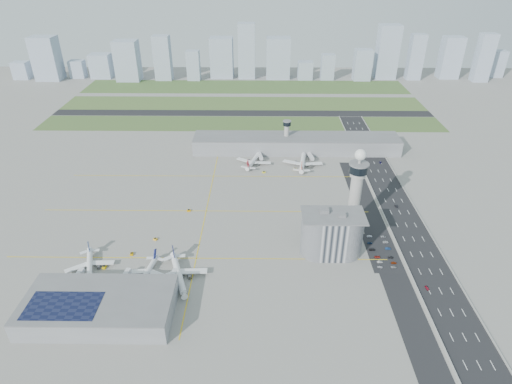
{
  "coord_description": "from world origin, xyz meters",
  "views": [
    {
      "loc": [
        3.48,
        -259.12,
        184.54
      ],
      "look_at": [
        0.0,
        35.0,
        15.0
      ],
      "focal_mm": 30.0,
      "sensor_mm": 36.0,
      "label": 1
    }
  ],
  "objects_px": {
    "car_lot_2": "(377,257)",
    "car_lot_9": "(388,248)",
    "tug_1": "(132,254)",
    "car_lot_4": "(370,243)",
    "control_tower": "(356,187)",
    "car_lot_1": "(380,262)",
    "car_hw_2": "(381,162)",
    "car_lot_0": "(380,267)",
    "car_hw_1": "(396,206)",
    "airplane_far_a": "(254,158)",
    "tug_0": "(104,267)",
    "admin_building": "(332,234)",
    "tug_5": "(295,169)",
    "secondary_tower": "(287,133)",
    "car_lot_10": "(386,242)",
    "tug_2": "(155,239)",
    "car_lot_5": "(369,236)",
    "tug_3": "(189,210)",
    "car_lot_6": "(394,267)",
    "jet_bridge_far_0": "(259,154)",
    "jet_bridge_near_1": "(120,286)",
    "car_lot_11": "(383,237)",
    "airplane_near_c": "(178,272)",
    "airplane_far_b": "(303,159)",
    "car_lot_8": "(391,257)",
    "car_hw_4": "(354,138)",
    "airplane_near_b": "(146,271)",
    "car_lot_7": "(394,263)",
    "jet_bridge_near_0": "(71,286)",
    "tug_4": "(264,172)",
    "jet_bridge_far_1": "(309,155)",
    "car_lot_3": "(372,250)"
  },
  "relations": [
    {
      "from": "car_lot_10",
      "to": "tug_2",
      "type": "bearing_deg",
      "value": 85.07
    },
    {
      "from": "admin_building",
      "to": "tug_5",
      "type": "height_order",
      "value": "admin_building"
    },
    {
      "from": "jet_bridge_near_1",
      "to": "tug_0",
      "type": "xyz_separation_m",
      "value": [
        -16.32,
        20.2,
        -1.94
      ]
    },
    {
      "from": "tug_3",
      "to": "car_lot_10",
      "type": "height_order",
      "value": "tug_3"
    },
    {
      "from": "secondary_tower",
      "to": "car_lot_1",
      "type": "distance_m",
      "value": 191.79
    },
    {
      "from": "car_lot_0",
      "to": "car_hw_1",
      "type": "distance_m",
      "value": 82.51
    },
    {
      "from": "airplane_far_a",
      "to": "car_lot_8",
      "type": "xyz_separation_m",
      "value": [
        95.83,
        -145.61,
        -5.16
      ]
    },
    {
      "from": "tug_3",
      "to": "car_lot_11",
      "type": "distance_m",
      "value": 151.11
    },
    {
      "from": "car_hw_4",
      "to": "car_lot_6",
      "type": "bearing_deg",
      "value": -96.84
    },
    {
      "from": "car_lot_2",
      "to": "car_lot_11",
      "type": "bearing_deg",
      "value": -27.74
    },
    {
      "from": "airplane_far_a",
      "to": "car_lot_7",
      "type": "bearing_deg",
      "value": -130.72
    },
    {
      "from": "admin_building",
      "to": "airplane_near_b",
      "type": "distance_m",
      "value": 124.78
    },
    {
      "from": "control_tower",
      "to": "tug_1",
      "type": "height_order",
      "value": "control_tower"
    },
    {
      "from": "car_lot_1",
      "to": "car_hw_2",
      "type": "relative_size",
      "value": 0.97
    },
    {
      "from": "airplane_near_b",
      "to": "jet_bridge_near_0",
      "type": "height_order",
      "value": "airplane_near_b"
    },
    {
      "from": "jet_bridge_far_0",
      "to": "car_lot_5",
      "type": "distance_m",
      "value": 158.47
    },
    {
      "from": "jet_bridge_near_1",
      "to": "car_hw_2",
      "type": "distance_m",
      "value": 272.7
    },
    {
      "from": "car_lot_2",
      "to": "car_lot_9",
      "type": "relative_size",
      "value": 1.05
    },
    {
      "from": "jet_bridge_near_0",
      "to": "control_tower",
      "type": "bearing_deg",
      "value": -59.55
    },
    {
      "from": "secondary_tower",
      "to": "car_lot_8",
      "type": "distance_m",
      "value": 189.74
    },
    {
      "from": "tug_1",
      "to": "car_lot_4",
      "type": "distance_m",
      "value": 167.5
    },
    {
      "from": "airplane_near_c",
      "to": "jet_bridge_far_1",
      "type": "xyz_separation_m",
      "value": [
        99.97,
        183.46,
        -3.34
      ]
    },
    {
      "from": "tug_3",
      "to": "car_lot_6",
      "type": "xyz_separation_m",
      "value": [
        145.95,
        -67.61,
        -0.27
      ]
    },
    {
      "from": "secondary_tower",
      "to": "airplane_far_b",
      "type": "relative_size",
      "value": 0.7
    },
    {
      "from": "tug_1",
      "to": "car_lot_11",
      "type": "bearing_deg",
      "value": -177.64
    },
    {
      "from": "jet_bridge_near_1",
      "to": "tug_2",
      "type": "height_order",
      "value": "jet_bridge_near_1"
    },
    {
      "from": "car_lot_4",
      "to": "car_lot_5",
      "type": "bearing_deg",
      "value": -12.75
    },
    {
      "from": "airplane_far_a",
      "to": "tug_5",
      "type": "height_order",
      "value": "airplane_far_a"
    },
    {
      "from": "airplane_far_a",
      "to": "car_lot_10",
      "type": "height_order",
      "value": "airplane_far_a"
    },
    {
      "from": "jet_bridge_far_0",
      "to": "tug_5",
      "type": "xyz_separation_m",
      "value": [
        34.11,
        -27.93,
        -1.93
      ]
    },
    {
      "from": "tug_2",
      "to": "tug_3",
      "type": "xyz_separation_m",
      "value": [
        18.6,
        38.75,
        0.02
      ]
    },
    {
      "from": "secondary_tower",
      "to": "tug_5",
      "type": "relative_size",
      "value": 10.06
    },
    {
      "from": "car_lot_1",
      "to": "car_lot_9",
      "type": "relative_size",
      "value": 0.97
    },
    {
      "from": "admin_building",
      "to": "airplane_far_a",
      "type": "distance_m",
      "value": 150.25
    },
    {
      "from": "car_hw_4",
      "to": "tug_1",
      "type": "bearing_deg",
      "value": -135.79
    },
    {
      "from": "secondary_tower",
      "to": "jet_bridge_far_1",
      "type": "distance_m",
      "value": 32.6
    },
    {
      "from": "airplane_near_c",
      "to": "car_lot_9",
      "type": "height_order",
      "value": "airplane_near_c"
    },
    {
      "from": "airplane_far_b",
      "to": "tug_2",
      "type": "height_order",
      "value": "airplane_far_b"
    },
    {
      "from": "car_lot_10",
      "to": "car_lot_1",
      "type": "bearing_deg",
      "value": 152.72
    },
    {
      "from": "airplane_near_b",
      "to": "car_lot_8",
      "type": "xyz_separation_m",
      "value": [
        161.96,
        21.43,
        -4.39
      ]
    },
    {
      "from": "airplane_near_c",
      "to": "car_lot_8",
      "type": "xyz_separation_m",
      "value": [
        140.68,
        23.3,
        -5.55
      ]
    },
    {
      "from": "car_lot_9",
      "to": "car_lot_8",
      "type": "bearing_deg",
      "value": 175.37
    },
    {
      "from": "airplane_near_c",
      "to": "car_hw_2",
      "type": "bearing_deg",
      "value": 116.13
    },
    {
      "from": "car_lot_3",
      "to": "car_hw_2",
      "type": "bearing_deg",
      "value": -11.05
    },
    {
      "from": "car_lot_11",
      "to": "airplane_near_c",
      "type": "bearing_deg",
      "value": 109.24
    },
    {
      "from": "car_lot_0",
      "to": "car_hw_2",
      "type": "distance_m",
      "value": 162.59
    },
    {
      "from": "car_lot_10",
      "to": "car_lot_11",
      "type": "height_order",
      "value": "car_lot_10"
    },
    {
      "from": "jet_bridge_far_0",
      "to": "tug_4",
      "type": "height_order",
      "value": "jet_bridge_far_0"
    },
    {
      "from": "airplane_far_a",
      "to": "tug_0",
      "type": "height_order",
      "value": "airplane_far_a"
    },
    {
      "from": "secondary_tower",
      "to": "control_tower",
      "type": "bearing_deg",
      "value": -73.52
    }
  ]
}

